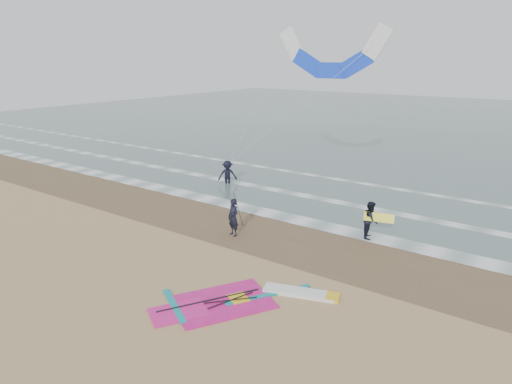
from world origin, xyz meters
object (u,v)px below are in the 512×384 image
Objects in this scene: person_walking at (371,220)px; person_wading at (227,170)px; person_standing at (233,217)px; surf_kite at (331,57)px; windsurf_rig at (244,300)px.

person_walking is 11.33m from person_wading.
person_standing reaches higher than person_walking.
person_walking is 10.88m from surf_kite.
person_standing is 6.12m from person_walking.
windsurf_rig is 0.60× the size of surf_kite.
windsurf_rig is 14.62m from person_wading.
person_wading is at bearing 131.02° from windsurf_rig.
person_standing is 1.02× the size of person_walking.
surf_kite is at bearing -13.47° from person_wading.
surf_kite is (5.38, 3.04, 6.86)m from person_wading.
person_wading is at bearing 57.19° from person_walking.
person_walking reaches higher than windsurf_rig.
surf_kite is at bearing 106.65° from windsurf_rig.
person_walking is at bearing 49.20° from person_standing.
person_walking is (5.14, 3.32, -0.02)m from person_standing.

